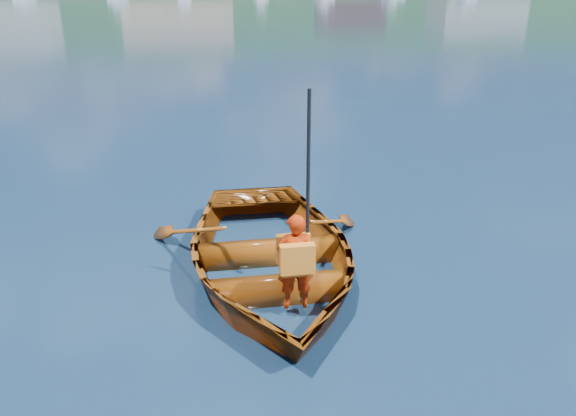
{
  "coord_description": "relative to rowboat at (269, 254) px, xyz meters",
  "views": [
    {
      "loc": [
        0.3,
        -6.64,
        3.17
      ],
      "look_at": [
        1.18,
        -0.87,
        0.82
      ],
      "focal_mm": 35.0,
      "sensor_mm": 36.0,
      "label": 1
    }
  ],
  "objects": [
    {
      "name": "ground",
      "position": [
        -0.95,
        0.87,
        -0.26
      ],
      "size": [
        600.0,
        600.0,
        0.0
      ],
      "color": "#112C42",
      "rests_on": "ground"
    },
    {
      "name": "rowboat",
      "position": [
        0.0,
        0.0,
        0.0
      ],
      "size": [
        2.89,
        4.01,
        0.82
      ],
      "color": "#68330D",
      "rests_on": "ground"
    },
    {
      "name": "child_paddler",
      "position": [
        0.16,
        -0.9,
        0.37
      ],
      "size": [
        0.37,
        0.34,
        2.18
      ],
      "color": "#AF2705",
      "rests_on": "ground"
    }
  ]
}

